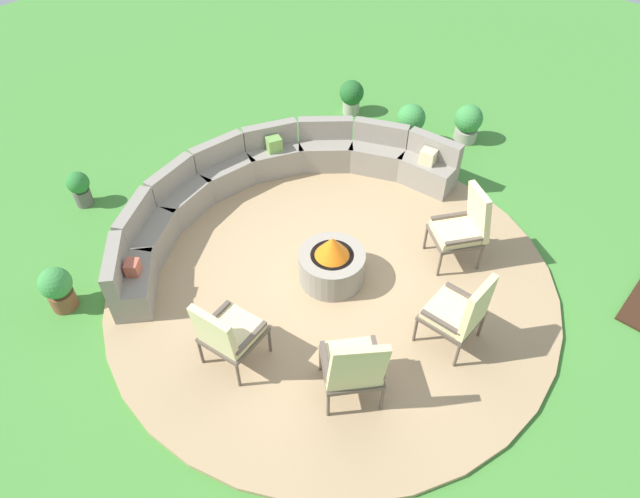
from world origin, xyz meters
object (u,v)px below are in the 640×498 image
Objects in this scene: lounge_chair_front_left at (227,333)px; lounge_chair_back_left at (461,312)px; potted_plant_1 at (468,122)px; potted_plant_3 at (411,123)px; lounge_chair_front_right at (354,366)px; curved_stone_bench at (268,184)px; potted_plant_4 at (57,288)px; potted_plant_5 at (352,96)px; fire_pit at (332,263)px; potted_plant_2 at (79,187)px; lounge_chair_back_right at (464,226)px.

lounge_chair_front_left is 2.54m from lounge_chair_back_left.
potted_plant_3 is (-0.76, 0.64, 0.08)m from potted_plant_1.
lounge_chair_front_left is 1.55× the size of potted_plant_1.
lounge_chair_front_right is at bearing -151.84° from potted_plant_3.
potted_plant_1 is (3.40, -1.28, -0.01)m from curved_stone_bench.
potted_plant_4 reaches higher than potted_plant_5.
potted_plant_3 is at bearing -13.74° from curved_stone_bench.
fire_pit is 4.15m from potted_plant_5.
curved_stone_bench reaches higher than fire_pit.
potted_plant_3 is at bearing 94.43° from lounge_chair_front_left.
potted_plant_2 is at bearing 148.80° from potted_plant_3.
lounge_chair_front_right reaches higher than potted_plant_2.
lounge_chair_front_right reaches higher than lounge_chair_back_right.
lounge_chair_front_left is 1.39m from lounge_chair_front_right.
potted_plant_1 is 1.00m from potted_plant_3.
lounge_chair_front_left reaches higher than potted_plant_2.
potted_plant_1 is (5.67, 0.42, -0.24)m from lounge_chair_front_left.
potted_plant_1 is at bearing -25.18° from lounge_chair_back_right.
lounge_chair_front_right is at bearing -88.81° from potted_plant_2.
curved_stone_bench is at bearing 81.99° from lounge_chair_back_left.
lounge_chair_back_right reaches higher than potted_plant_3.
fire_pit is 0.78× the size of lounge_chair_back_left.
lounge_chair_front_right is (0.55, -1.28, 0.03)m from lounge_chair_front_left.
potted_plant_2 is at bearing 131.56° from curved_stone_bench.
lounge_chair_front_right is at bearing 15.67° from lounge_chair_front_left.
curved_stone_bench is at bearing -9.10° from potted_plant_4.
lounge_chair_front_left is 0.89× the size of lounge_chair_front_right.
potted_plant_3 is at bearing 40.93° from lounge_chair_back_left.
potted_plant_1 is 6.70m from potted_plant_4.
lounge_chair_back_left reaches higher than potted_plant_3.
potted_plant_5 is (-0.60, 2.01, -0.01)m from potted_plant_1.
potted_plant_1 is at bearing 86.50° from lounge_chair_front_left.
lounge_chair_back_left is at bearing -75.34° from potted_plant_2.
curved_stone_bench reaches higher than potted_plant_1.
fire_pit is 3.33m from potted_plant_4.
lounge_chair_front_left is at bearing -143.19° from curved_stone_bench.
fire_pit is 3.99m from potted_plant_1.
potted_plant_3 reaches higher than potted_plant_4.
potted_plant_2 is at bearing 103.27° from lounge_chair_back_left.
fire_pit is 0.76× the size of lounge_chair_back_right.
potted_plant_4 is at bearing -167.77° from lounge_chair_front_left.
fire_pit is 1.29× the size of potted_plant_1.
potted_plant_3 is at bearing -5.44° from lounge_chair_back_right.
potted_plant_3 reaches higher than potted_plant_1.
potted_plant_1 reaches higher than potted_plant_2.
lounge_chair_back_right is 2.75m from potted_plant_3.
fire_pit is at bearing -41.29° from potted_plant_4.
lounge_chair_front_right is at bearing -132.19° from fire_pit.
potted_plant_2 is 2.00m from potted_plant_4.
lounge_chair_front_left reaches higher than potted_plant_1.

